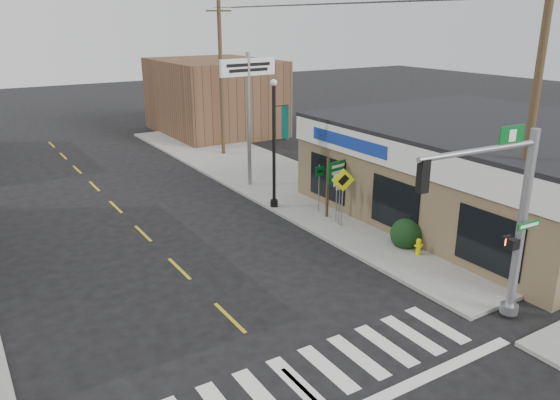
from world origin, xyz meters
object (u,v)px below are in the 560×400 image
fire_hydrant (419,246)px  utility_pole_near (531,128)px  guide_sign (340,177)px  dance_center_sign (248,87)px  lamp_post (275,135)px  bare_tree (414,149)px  traffic_signal_pole (509,209)px  utility_pole_far (221,78)px

fire_hydrant → utility_pole_near: (1.48, -2.89, 4.78)m
guide_sign → dance_center_sign: 7.24m
guide_sign → dance_center_sign: dance_center_sign is taller
fire_hydrant → lamp_post: (-1.66, 7.59, 3.08)m
fire_hydrant → bare_tree: size_ratio=0.15×
guide_sign → fire_hydrant: bearing=-103.1°
lamp_post → bare_tree: bearing=-74.0°
guide_sign → bare_tree: (1.41, -2.95, 1.68)m
dance_center_sign → utility_pole_near: utility_pole_near is taller
bare_tree → fire_hydrant: bearing=-126.3°
dance_center_sign → traffic_signal_pole: bearing=-97.5°
fire_hydrant → bare_tree: 4.10m
dance_center_sign → utility_pole_far: bearing=69.3°
bare_tree → lamp_post: bearing=120.9°
bare_tree → utility_pole_far: (-0.56, 16.34, 1.43)m
dance_center_sign → bare_tree: bearing=-80.3°
fire_hydrant → dance_center_sign: 12.42m
fire_hydrant → utility_pole_far: utility_pole_far is taller
lamp_post → fire_hydrant: bearing=-92.5°
traffic_signal_pole → fire_hydrant: (1.51, 4.55, -3.11)m
utility_pole_far → utility_pole_near: bearing=-87.8°
traffic_signal_pole → dance_center_sign: size_ratio=0.84×
traffic_signal_pole → utility_pole_near: (2.99, 1.66, 1.68)m
lamp_post → utility_pole_near: bearing=-88.2°
fire_hydrant → lamp_post: 8.36m
fire_hydrant → utility_pole_near: 5.78m
guide_sign → utility_pole_near: 8.78m
traffic_signal_pole → bare_tree: size_ratio=1.32×
traffic_signal_pole → lamp_post: size_ratio=0.98×
traffic_signal_pole → fire_hydrant: size_ratio=9.05×
lamp_post → utility_pole_far: utility_pole_far is taller
lamp_post → dance_center_sign: 4.26m
dance_center_sign → utility_pole_near: 14.50m
traffic_signal_pole → utility_pole_near: bearing=32.6°
traffic_signal_pole → guide_sign: (1.69, 9.66, -1.69)m
guide_sign → bare_tree: 3.67m
traffic_signal_pole → bare_tree: 7.39m
traffic_signal_pole → bare_tree: bearing=68.8°
guide_sign → utility_pole_far: utility_pole_far is taller
bare_tree → utility_pole_near: (-0.11, -5.05, 1.69)m
traffic_signal_pole → utility_pole_far: utility_pole_far is taller
fire_hydrant → utility_pole_near: size_ratio=0.06×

